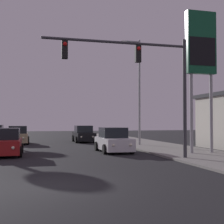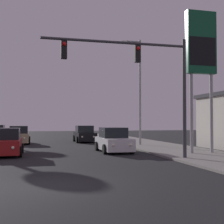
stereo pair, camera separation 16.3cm
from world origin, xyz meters
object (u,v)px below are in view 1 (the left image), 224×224
object	(u,v)px
car_red	(6,143)
car_tan	(18,136)
gas_station_sign	(201,50)
car_black	(84,135)
street_lamp	(138,86)
traffic_light_mast	(146,71)
car_white	(113,141)

from	to	relation	value
car_red	car_tan	xyz separation A→B (m)	(0.28, 10.27, 0.00)
car_tan	gas_station_sign	distance (m)	18.33
gas_station_sign	car_red	bearing A→B (deg)	167.82
car_black	street_lamp	xyz separation A→B (m)	(3.69, -6.30, 4.36)
car_black	car_tan	distance (m)	6.47
gas_station_sign	traffic_light_mast	bearing A→B (deg)	-154.81
car_red	car_white	world-z (taller)	same
car_tan	street_lamp	world-z (taller)	street_lamp
car_tan	traffic_light_mast	world-z (taller)	traffic_light_mast
car_white	car_tan	world-z (taller)	same
gas_station_sign	car_black	bearing A→B (deg)	110.90
car_red	gas_station_sign	bearing A→B (deg)	167.70
car_white	street_lamp	distance (m)	7.14
street_lamp	gas_station_sign	world-z (taller)	same
car_black	gas_station_sign	size ratio (longest dim) A/B	0.48
car_black	street_lamp	size ratio (longest dim) A/B	0.48
traffic_light_mast	street_lamp	xyz separation A→B (m)	(2.92, 9.72, 0.36)
car_white	traffic_light_mast	size ratio (longest dim) A/B	0.55
street_lamp	traffic_light_mast	bearing A→B (deg)	-106.73
car_white	gas_station_sign	bearing A→B (deg)	148.33
street_lamp	car_black	bearing A→B (deg)	120.36
traffic_light_mast	car_black	bearing A→B (deg)	92.75
car_black	car_tan	world-z (taller)	same
car_red	gas_station_sign	xyz separation A→B (m)	(11.97, -2.58, 5.86)
car_red	car_white	size ratio (longest dim) A/B	1.00
car_red	street_lamp	distance (m)	12.30
car_red	car_black	bearing A→B (deg)	-120.62
traffic_light_mast	gas_station_sign	bearing A→B (deg)	25.19
car_white	street_lamp	size ratio (longest dim) A/B	0.48
car_tan	car_red	bearing A→B (deg)	87.48
car_white	traffic_light_mast	world-z (taller)	traffic_light_mast
car_black	car_white	size ratio (longest dim) A/B	1.00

